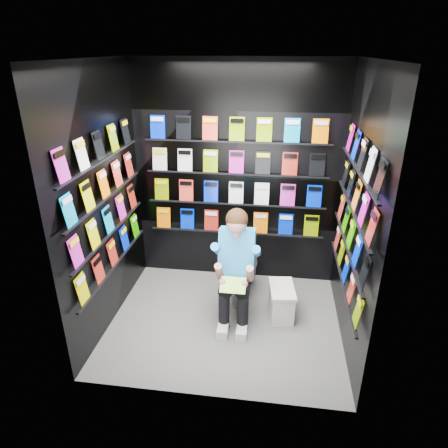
# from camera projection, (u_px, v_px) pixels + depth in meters

# --- Properties ---
(floor) EXTENTS (2.40, 2.40, 0.00)m
(floor) POSITION_uv_depth(u_px,v_px,m) (225.00, 322.00, 4.26)
(floor) COLOR slate
(floor) RESTS_ON ground
(ceiling) EXTENTS (2.40, 2.40, 0.00)m
(ceiling) POSITION_uv_depth(u_px,v_px,m) (225.00, 58.00, 3.20)
(ceiling) COLOR white
(ceiling) RESTS_ON floor
(wall_back) EXTENTS (2.40, 0.04, 2.60)m
(wall_back) POSITION_uv_depth(u_px,v_px,m) (237.00, 177.00, 4.64)
(wall_back) COLOR black
(wall_back) RESTS_ON floor
(wall_front) EXTENTS (2.40, 0.04, 2.60)m
(wall_front) POSITION_uv_depth(u_px,v_px,m) (206.00, 260.00, 2.82)
(wall_front) COLOR black
(wall_front) RESTS_ON floor
(wall_left) EXTENTS (0.04, 2.00, 2.60)m
(wall_left) POSITION_uv_depth(u_px,v_px,m) (103.00, 202.00, 3.88)
(wall_left) COLOR black
(wall_left) RESTS_ON floor
(wall_right) EXTENTS (0.04, 2.00, 2.60)m
(wall_right) POSITION_uv_depth(u_px,v_px,m) (357.00, 215.00, 3.58)
(wall_right) COLOR black
(wall_right) RESTS_ON floor
(comics_back) EXTENTS (2.10, 0.06, 1.37)m
(comics_back) POSITION_uv_depth(u_px,v_px,m) (236.00, 177.00, 4.61)
(comics_back) COLOR red
(comics_back) RESTS_ON wall_back
(comics_left) EXTENTS (0.06, 1.70, 1.37)m
(comics_left) POSITION_uv_depth(u_px,v_px,m) (106.00, 202.00, 3.87)
(comics_left) COLOR red
(comics_left) RESTS_ON wall_left
(comics_right) EXTENTS (0.06, 1.70, 1.37)m
(comics_right) POSITION_uv_depth(u_px,v_px,m) (354.00, 215.00, 3.58)
(comics_right) COLOR red
(comics_right) RESTS_ON wall_right
(toilet) EXTENTS (0.42, 0.75, 0.73)m
(toilet) POSITION_uv_depth(u_px,v_px,m) (240.00, 267.00, 4.60)
(toilet) COLOR white
(toilet) RESTS_ON floor
(longbox) EXTENTS (0.28, 0.45, 0.32)m
(longbox) POSITION_uv_depth(u_px,v_px,m) (281.00, 302.00, 4.31)
(longbox) COLOR white
(longbox) RESTS_ON floor
(longbox_lid) EXTENTS (0.30, 0.47, 0.03)m
(longbox_lid) POSITION_uv_depth(u_px,v_px,m) (282.00, 289.00, 4.24)
(longbox_lid) COLOR white
(longbox_lid) RESTS_ON longbox
(reader) EXTENTS (0.50, 0.73, 1.34)m
(reader) POSITION_uv_depth(u_px,v_px,m) (237.00, 252.00, 4.10)
(reader) COLOR #1478C5
(reader) RESTS_ON toilet
(held_comic) EXTENTS (0.25, 0.15, 0.11)m
(held_comic) POSITION_uv_depth(u_px,v_px,m) (233.00, 285.00, 3.85)
(held_comic) COLOR green
(held_comic) RESTS_ON reader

